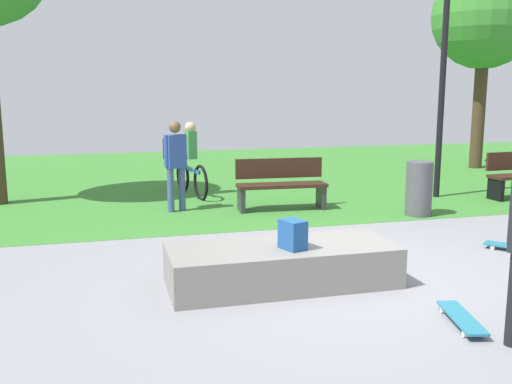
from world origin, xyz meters
TOP-DOWN VIEW (x-y plane):
  - ground_plane at (0.00, 0.00)m, footprint 28.00×28.00m
  - grass_lawn at (0.00, 8.22)m, footprint 26.60×11.56m
  - concrete_ledge at (-0.81, -0.00)m, footprint 2.52×1.00m
  - backpack_on_ledge at (-0.74, -0.16)m, footprint 0.28×0.33m
  - skateboard_by_ledge at (0.46, -1.49)m, footprint 0.38×0.82m
  - park_bench_near_path at (0.39, 3.88)m, footprint 1.63×0.56m
  - tree_broad_elm at (7.18, 7.74)m, footprint 2.74×2.74m
  - lamp_post at (3.77, 4.22)m, footprint 0.28×0.28m
  - trash_bin at (2.51, 2.78)m, footprint 0.45×0.45m
  - pedestrian_with_backpack at (-1.46, 4.20)m, footprint 0.41×0.41m
  - cyclist_on_bicycle at (-0.96, 5.69)m, footprint 0.40×1.80m

SIDE VIEW (x-z plane):
  - ground_plane at x=0.00m, z-range 0.00..0.00m
  - grass_lawn at x=0.00m, z-range 0.00..0.01m
  - skateboard_by_ledge at x=0.46m, z-range 0.02..0.10m
  - concrete_ledge at x=-0.81m, z-range 0.00..0.45m
  - trash_bin at x=2.51m, z-range 0.00..0.93m
  - park_bench_near_path at x=0.39m, z-range 0.03..0.94m
  - backpack_on_ledge at x=-0.74m, z-range 0.45..0.77m
  - cyclist_on_bicycle at x=-0.96m, z-range -0.13..1.39m
  - pedestrian_with_backpack at x=-1.46m, z-range 0.15..1.75m
  - lamp_post at x=3.77m, z-range 0.45..4.64m
  - tree_broad_elm at x=7.18m, z-range 1.28..6.67m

